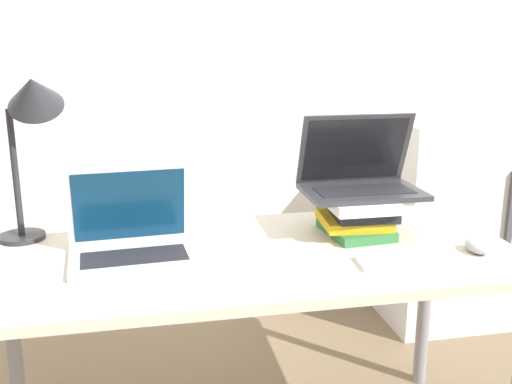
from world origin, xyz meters
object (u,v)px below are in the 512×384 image
at_px(wireless_keyboard, 405,261).
at_px(mini_fridge, 443,220).
at_px(laptop_on_books, 360,177).
at_px(desk_lamp, 31,112).
at_px(book_stack, 357,214).
at_px(laptop_left, 133,239).
at_px(mouse, 477,246).

relative_size(wireless_keyboard, mini_fridge, 0.29).
distance_m(laptop_on_books, desk_lamp, 1.01).
xyz_separation_m(book_stack, mini_fridge, (0.71, 0.73, -0.29)).
relative_size(laptop_left, laptop_on_books, 1.00).
distance_m(wireless_keyboard, desk_lamp, 1.15).
height_order(laptop_on_books, wireless_keyboard, laptop_on_books).
relative_size(book_stack, wireless_keyboard, 0.98).
bearing_deg(laptop_left, laptop_on_books, 8.03).
bearing_deg(laptop_on_books, wireless_keyboard, -85.99).
xyz_separation_m(wireless_keyboard, desk_lamp, (-1.01, 0.40, 0.39)).
height_order(laptop_on_books, mini_fridge, laptop_on_books).
height_order(laptop_on_books, mouse, laptop_on_books).
bearing_deg(laptop_on_books, desk_lamp, 175.14).
distance_m(laptop_left, desk_lamp, 0.48).
bearing_deg(book_stack, desk_lamp, 172.92).
bearing_deg(book_stack, laptop_on_books, 63.34).
bearing_deg(wireless_keyboard, laptop_left, 164.13).
height_order(wireless_keyboard, mini_fridge, mini_fridge).
relative_size(laptop_left, mouse, 3.84).
height_order(laptop_left, mini_fridge, laptop_left).
relative_size(mouse, mini_fridge, 0.10).
height_order(book_stack, wireless_keyboard, book_stack).
height_order(mouse, desk_lamp, desk_lamp).
height_order(book_stack, desk_lamp, desk_lamp).
xyz_separation_m(book_stack, wireless_keyboard, (0.04, -0.27, -0.06)).
xyz_separation_m(laptop_left, book_stack, (0.70, 0.06, 0.01)).
distance_m(laptop_on_books, wireless_keyboard, 0.35).
distance_m(book_stack, mini_fridge, 1.06).
relative_size(laptop_on_books, mouse, 3.82).
distance_m(laptop_left, mouse, 1.00).
bearing_deg(laptop_on_books, mouse, -45.34).
bearing_deg(desk_lamp, wireless_keyboard, -21.40).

